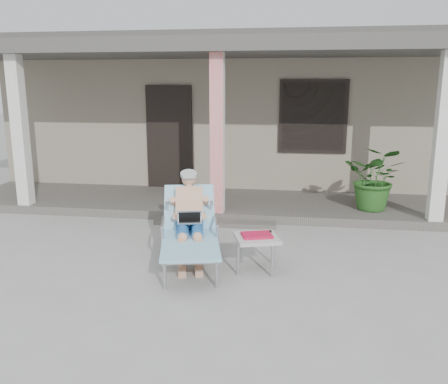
# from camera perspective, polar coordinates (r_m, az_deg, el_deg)

# --- Properties ---
(ground) EXTENTS (60.00, 60.00, 0.00)m
(ground) POSITION_cam_1_polar(r_m,az_deg,el_deg) (6.11, -4.05, -8.94)
(ground) COLOR #9E9E99
(ground) RESTS_ON ground
(house) EXTENTS (10.40, 5.40, 3.30)m
(house) POSITION_cam_1_polar(r_m,az_deg,el_deg) (12.11, 2.57, 9.97)
(house) COLOR gray
(house) RESTS_ON ground
(porch_deck) EXTENTS (10.00, 2.00, 0.15)m
(porch_deck) POSITION_cam_1_polar(r_m,az_deg,el_deg) (8.90, 0.11, -1.41)
(porch_deck) COLOR #605B56
(porch_deck) RESTS_ON ground
(porch_overhang) EXTENTS (10.00, 2.30, 2.85)m
(porch_overhang) POSITION_cam_1_polar(r_m,az_deg,el_deg) (8.59, 0.06, 16.32)
(porch_overhang) COLOR silver
(porch_overhang) RESTS_ON porch_deck
(porch_step) EXTENTS (2.00, 0.30, 0.07)m
(porch_step) POSITION_cam_1_polar(r_m,az_deg,el_deg) (7.82, -1.12, -3.72)
(porch_step) COLOR #605B56
(porch_step) RESTS_ON ground
(lounger) EXTENTS (1.06, 1.88, 1.18)m
(lounger) POSITION_cam_1_polar(r_m,az_deg,el_deg) (6.08, -4.18, -1.83)
(lounger) COLOR #B7B7BC
(lounger) RESTS_ON ground
(side_table) EXTENTS (0.65, 0.65, 0.46)m
(side_table) POSITION_cam_1_polar(r_m,az_deg,el_deg) (5.89, 3.96, -5.72)
(side_table) COLOR #B5B5B0
(side_table) RESTS_ON ground
(potted_palm) EXTENTS (1.23, 1.16, 1.10)m
(potted_palm) POSITION_cam_1_polar(r_m,az_deg,el_deg) (8.48, 17.80, 1.59)
(potted_palm) COLOR #26591E
(potted_palm) RESTS_ON porch_deck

